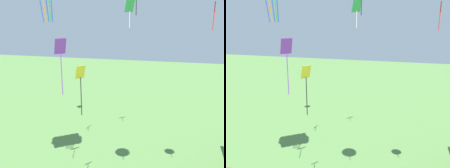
% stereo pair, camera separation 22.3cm
% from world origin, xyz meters
% --- Properties ---
extents(kite_yellow_diamond, '(0.52, 0.58, 2.80)m').
position_xyz_m(kite_yellow_diamond, '(-1.11, 6.63, 7.51)').
color(kite_yellow_diamond, yellow).
extents(kite_purple_streamer, '(0.68, 0.72, 3.44)m').
position_xyz_m(kite_purple_streamer, '(-2.84, 7.90, 8.70)').
color(kite_purple_streamer, purple).
extents(kite_green_diamond, '(0.81, 0.82, 2.25)m').
position_xyz_m(kite_green_diamond, '(-0.04, 14.49, 11.64)').
color(kite_green_diamond, green).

